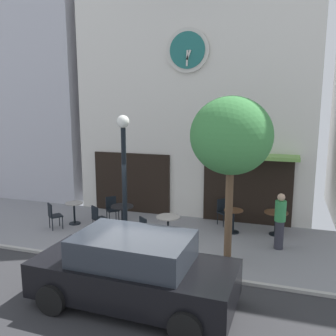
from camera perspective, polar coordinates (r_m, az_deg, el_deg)
The scene contains 17 objects.
ground_plane at distance 9.52m, azimuth -5.82°, elevation -16.57°, with size 29.37×10.00×0.13m.
clock_building at distance 14.55m, azimuth 4.59°, elevation 15.93°, with size 8.78×4.13×11.04m.
neighbor_building_left at distance 18.73m, azimuth -18.77°, elevation 18.96°, with size 5.31×4.58×14.40m.
street_lamp at distance 10.59m, azimuth -6.83°, elevation -2.20°, with size 0.36×0.36×3.90m.
street_tree at distance 9.36m, azimuth 9.82°, elevation 4.82°, with size 2.09×1.88×4.42m.
cafe_table_center_right at distance 13.31m, azimuth -14.43°, elevation -6.37°, with size 0.61×0.61×0.77m.
cafe_table_near_curb at distance 12.60m, azimuth -7.16°, elevation -6.76°, with size 0.78×0.78×0.77m.
cafe_table_center_left at distance 11.55m, azimuth -0.00°, elevation -8.51°, with size 0.75×0.75×0.73m.
cafe_table_near_door at distance 12.26m, azimuth 10.16°, elevation -7.61°, with size 0.62×0.62×0.77m.
cafe_table_rightmost at distance 12.37m, azimuth 16.47°, elevation -7.51°, with size 0.76×0.76×0.76m.
cafe_chair_under_awning at distance 12.98m, azimuth 8.61°, elevation -6.46°, with size 0.57×0.57×0.90m.
cafe_chair_left_end at distance 12.31m, azimuth -10.91°, elevation -7.49°, with size 0.55×0.55×0.90m.
cafe_chair_facing_wall at distance 13.28m, azimuth -8.75°, elevation -6.06°, with size 0.57×0.57×0.90m.
cafe_chair_curbside at distance 11.02m, azimuth -3.47°, elevation -9.49°, with size 0.56×0.56×0.90m.
cafe_chair_near_lamp at distance 12.97m, azimuth -17.49°, elevation -6.85°, with size 0.56×0.56×0.90m.
pedestrian_green at distance 11.19m, azimuth 17.06°, elevation -7.84°, with size 0.34×0.34×1.67m.
parked_car_black at distance 8.05m, azimuth -5.38°, elevation -15.67°, with size 4.35×2.12×1.55m.
Camera 1 is at (3.46, -8.18, 4.32)m, focal length 39.07 mm.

